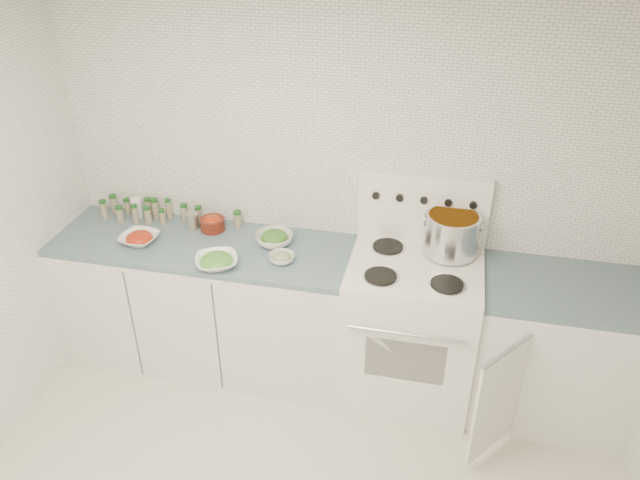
{
  "coord_description": "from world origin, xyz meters",
  "views": [
    {
      "loc": [
        0.59,
        -1.83,
        2.88
      ],
      "look_at": [
        -0.07,
        1.14,
        1.05
      ],
      "focal_mm": 35.0,
      "sensor_mm": 36.0,
      "label": 1
    }
  ],
  "objects_px": {
    "stock_pot": "(452,232)",
    "bowl_snowpea": "(217,261)",
    "stove": "(410,325)",
    "bowl_tomato": "(139,238)"
  },
  "relations": [
    {
      "from": "stock_pot",
      "to": "bowl_tomato",
      "type": "relative_size",
      "value": 1.39
    },
    {
      "from": "bowl_tomato",
      "to": "stock_pot",
      "type": "bearing_deg",
      "value": 7.21
    },
    {
      "from": "stove",
      "to": "bowl_snowpea",
      "type": "height_order",
      "value": "stove"
    },
    {
      "from": "bowl_tomato",
      "to": "bowl_snowpea",
      "type": "xyz_separation_m",
      "value": [
        0.55,
        -0.14,
        0.0
      ]
    },
    {
      "from": "stove",
      "to": "stock_pot",
      "type": "height_order",
      "value": "stove"
    },
    {
      "from": "stove",
      "to": "bowl_snowpea",
      "type": "bearing_deg",
      "value": -169.12
    },
    {
      "from": "stock_pot",
      "to": "bowl_snowpea",
      "type": "xyz_separation_m",
      "value": [
        -1.3,
        -0.38,
        -0.14
      ]
    },
    {
      "from": "stock_pot",
      "to": "bowl_snowpea",
      "type": "distance_m",
      "value": 1.36
    },
    {
      "from": "stock_pot",
      "to": "bowl_tomato",
      "type": "height_order",
      "value": "stock_pot"
    },
    {
      "from": "bowl_tomato",
      "to": "bowl_snowpea",
      "type": "height_order",
      "value": "bowl_snowpea"
    }
  ]
}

